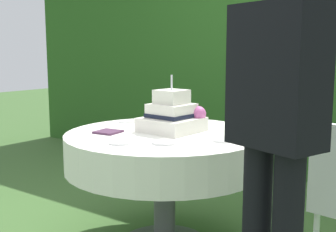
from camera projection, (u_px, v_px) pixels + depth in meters
The scene contains 9 objects.
foliage_hedge at pixel (288, 39), 4.17m from camera, with size 6.72×0.44×2.67m, color #28561E.
cake_table at pixel (164, 152), 2.61m from camera, with size 1.21×1.21×0.73m.
wedding_cake at pixel (173, 116), 2.63m from camera, with size 0.35×0.35×0.35m.
serving_plate_near at pixel (126, 122), 2.97m from camera, with size 0.11×0.11×0.01m, color white.
serving_plate_far at pixel (164, 142), 2.29m from camera, with size 0.14×0.14×0.01m, color white.
serving_plate_left at pixel (121, 142), 2.29m from camera, with size 0.13×0.13×0.01m, color white.
serving_plate_right at pixel (223, 140), 2.34m from camera, with size 0.11×0.11×0.01m, color white.
napkin_stack at pixel (108, 132), 2.59m from camera, with size 0.14×0.14×0.01m, color #4C2D47.
standing_person at pixel (275, 127), 1.65m from camera, with size 0.41×0.31×1.60m.
Camera 1 is at (1.49, -2.06, 1.22)m, focal length 45.52 mm.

